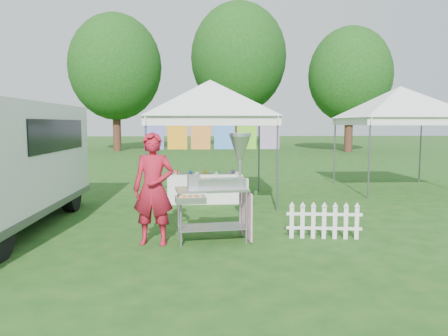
{
  "coord_description": "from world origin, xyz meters",
  "views": [
    {
      "loc": [
        -0.32,
        -7.33,
        1.94
      ],
      "look_at": [
        0.18,
        0.83,
        1.1
      ],
      "focal_mm": 35.0,
      "sensor_mm": 36.0,
      "label": 1
    }
  ],
  "objects": [
    {
      "name": "tree_right",
      "position": [
        10.0,
        22.0,
        5.18
      ],
      "size": [
        5.6,
        5.6,
        8.42
      ],
      "color": "#3A2015",
      "rests_on": "ground"
    },
    {
      "name": "tree_left",
      "position": [
        -6.0,
        24.0,
        5.83
      ],
      "size": [
        6.4,
        6.4,
        9.53
      ],
      "color": "#3A2015",
      "rests_on": "ground"
    },
    {
      "name": "canopy_right",
      "position": [
        5.5,
        5.0,
        2.99
      ],
      "size": [
        4.24,
        4.24,
        3.45
      ],
      "color": "#59595E",
      "rests_on": "ground"
    },
    {
      "name": "tree_mid",
      "position": [
        3.0,
        28.0,
        7.14
      ],
      "size": [
        7.6,
        7.6,
        11.52
      ],
      "color": "#3A2015",
      "rests_on": "ground"
    },
    {
      "name": "vendor",
      "position": [
        -1.02,
        -0.4,
        0.9
      ],
      "size": [
        0.71,
        0.51,
        1.8
      ],
      "primitive_type": "imported",
      "rotation": [
        0.0,
        0.0,
        -0.13
      ],
      "color": "maroon",
      "rests_on": "ground"
    },
    {
      "name": "picket_fence",
      "position": [
        1.8,
        -0.25,
        0.29
      ],
      "size": [
        1.25,
        0.19,
        0.56
      ],
      "rotation": [
        0.0,
        0.0,
        -0.13
      ],
      "color": "white",
      "rests_on": "ground"
    },
    {
      "name": "ground",
      "position": [
        0.0,
        0.0,
        0.0
      ],
      "size": [
        120.0,
        120.0,
        0.0
      ],
      "primitive_type": "plane",
      "color": "#164814",
      "rests_on": "ground"
    },
    {
      "name": "display_table",
      "position": [
        -0.14,
        3.33,
        0.36
      ],
      "size": [
        1.8,
        0.7,
        0.71
      ],
      "primitive_type": "cube",
      "color": "white",
      "rests_on": "ground"
    },
    {
      "name": "canopy_main",
      "position": [
        0.0,
        3.49,
        2.99
      ],
      "size": [
        4.24,
        4.24,
        3.45
      ],
      "color": "#59595E",
      "rests_on": "ground"
    },
    {
      "name": "donut_cart",
      "position": [
        0.1,
        -0.28,
        1.05
      ],
      "size": [
        1.28,
        1.01,
        1.78
      ],
      "rotation": [
        0.0,
        0.0,
        0.12
      ],
      "color": "gray",
      "rests_on": "ground"
    }
  ]
}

